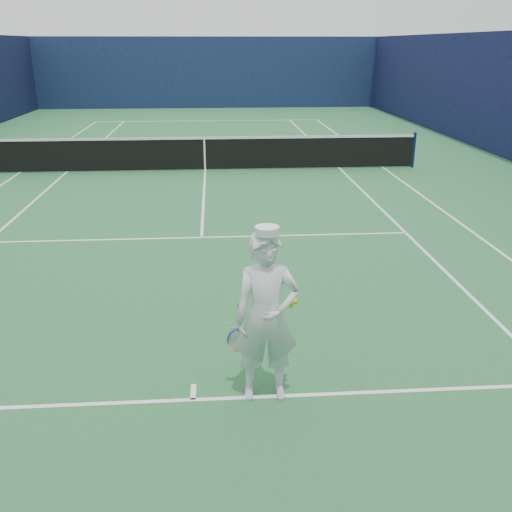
# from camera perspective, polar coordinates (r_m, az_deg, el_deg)

# --- Properties ---
(ground) EXTENTS (80.00, 80.00, 0.00)m
(ground) POSITION_cam_1_polar(r_m,az_deg,el_deg) (17.48, -5.11, 8.52)
(ground) COLOR #276636
(ground) RESTS_ON ground
(court_markings) EXTENTS (11.03, 23.83, 0.01)m
(court_markings) POSITION_cam_1_polar(r_m,az_deg,el_deg) (17.48, -5.11, 8.53)
(court_markings) COLOR white
(court_markings) RESTS_ON ground
(windscreen_fence) EXTENTS (20.12, 36.12, 4.00)m
(windscreen_fence) POSITION_cam_1_polar(r_m,az_deg,el_deg) (17.18, -5.32, 15.06)
(windscreen_fence) COLOR #101C3D
(windscreen_fence) RESTS_ON ground
(tennis_net) EXTENTS (12.88, 0.09, 1.07)m
(tennis_net) POSITION_cam_1_polar(r_m,az_deg,el_deg) (17.37, -5.17, 10.31)
(tennis_net) COLOR #141E4C
(tennis_net) RESTS_ON ground
(tennis_player) EXTENTS (0.77, 0.47, 1.92)m
(tennis_player) POSITION_cam_1_polar(r_m,az_deg,el_deg) (5.92, 1.05, -6.14)
(tennis_player) COLOR white
(tennis_player) RESTS_ON ground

